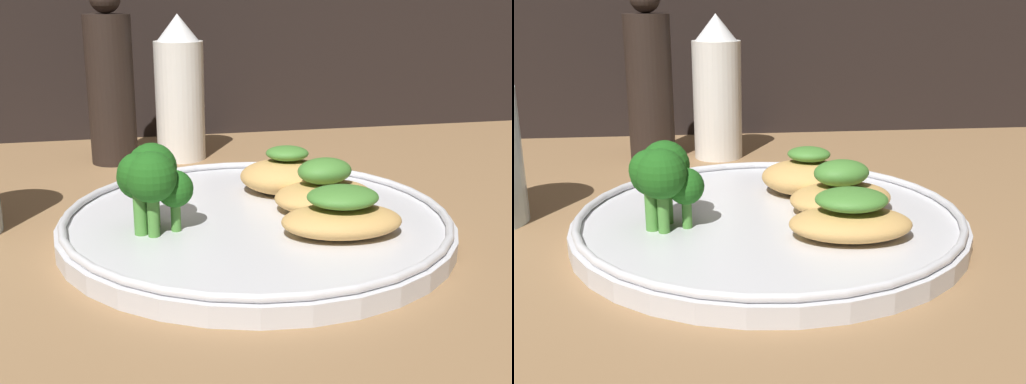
# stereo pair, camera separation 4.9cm
# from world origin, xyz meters

# --- Properties ---
(ground_plane) EXTENTS (1.80, 1.80, 0.01)m
(ground_plane) POSITION_xyz_m (0.00, 0.00, -0.01)
(ground_plane) COLOR #936D47
(plate) EXTENTS (0.30, 0.30, 0.02)m
(plate) POSITION_xyz_m (0.00, 0.00, 0.01)
(plate) COLOR silver
(plate) RESTS_ON ground_plane
(grilled_meat_front) EXTENTS (0.09, 0.06, 0.04)m
(grilled_meat_front) POSITION_xyz_m (0.05, -0.05, 0.03)
(grilled_meat_front) COLOR tan
(grilled_meat_front) RESTS_ON plate
(grilled_meat_middle) EXTENTS (0.09, 0.08, 0.04)m
(grilled_meat_middle) POSITION_xyz_m (0.06, 0.01, 0.03)
(grilled_meat_middle) COLOR tan
(grilled_meat_middle) RESTS_ON plate
(grilled_meat_back) EXTENTS (0.09, 0.08, 0.04)m
(grilled_meat_back) POSITION_xyz_m (0.04, 0.06, 0.03)
(grilled_meat_back) COLOR tan
(grilled_meat_back) RESTS_ON plate
(broccoli_bunch) EXTENTS (0.05, 0.06, 0.06)m
(broccoli_bunch) POSITION_xyz_m (-0.08, -0.01, 0.05)
(broccoli_bunch) COLOR #4C8E38
(broccoli_bunch) RESTS_ON plate
(sauce_bottle) EXTENTS (0.05, 0.05, 0.16)m
(sauce_bottle) POSITION_xyz_m (-0.03, 0.25, 0.08)
(sauce_bottle) COLOR white
(sauce_bottle) RESTS_ON ground_plane
(pepper_grinder) EXTENTS (0.05, 0.05, 0.19)m
(pepper_grinder) POSITION_xyz_m (-0.11, 0.25, 0.09)
(pepper_grinder) COLOR black
(pepper_grinder) RESTS_ON ground_plane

